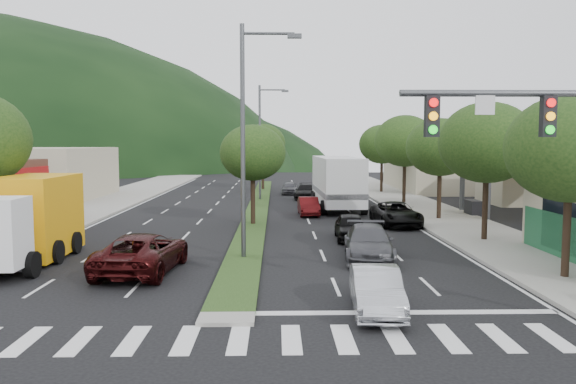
{
  "coord_description": "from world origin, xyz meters",
  "views": [
    {
      "loc": [
        1.42,
        -16.0,
        5.02
      ],
      "look_at": [
        1.99,
        11.02,
        2.66
      ],
      "focal_mm": 35.0,
      "sensor_mm": 36.0,
      "label": 1
    }
  ],
  "objects_px": {
    "tree_med_far": "(263,143)",
    "car_queue_d": "(396,214)",
    "tree_r_e": "(382,144)",
    "car_queue_b": "(369,243)",
    "tree_r_d": "(405,141)",
    "streetlight_near": "(248,130)",
    "tree_r_b": "(487,143)",
    "tree_r_c": "(440,147)",
    "suv_maroon": "(143,253)",
    "traffic_signal": "(568,158)",
    "tree_med_near": "(253,153)",
    "tree_r_a": "(570,149)",
    "sedan_silver": "(376,290)",
    "streetlight_mid": "(262,137)",
    "car_queue_c": "(309,206)",
    "box_truck": "(28,222)",
    "car_queue_a": "(351,227)",
    "car_queue_f": "(306,192)",
    "car_queue_e": "(290,188)",
    "motorhome": "(337,181)"
  },
  "relations": [
    {
      "from": "tree_r_c",
      "to": "streetlight_mid",
      "type": "relative_size",
      "value": 0.65
    },
    {
      "from": "suv_maroon",
      "to": "traffic_signal",
      "type": "bearing_deg",
      "value": 155.77
    },
    {
      "from": "tree_r_b",
      "to": "sedan_silver",
      "type": "bearing_deg",
      "value": -123.02
    },
    {
      "from": "car_queue_b",
      "to": "box_truck",
      "type": "distance_m",
      "value": 14.43
    },
    {
      "from": "tree_r_e",
      "to": "suv_maroon",
      "type": "height_order",
      "value": "tree_r_e"
    },
    {
      "from": "tree_r_d",
      "to": "car_queue_e",
      "type": "xyz_separation_m",
      "value": [
        -9.26,
        9.04,
        -4.58
      ]
    },
    {
      "from": "car_queue_c",
      "to": "car_queue_f",
      "type": "bearing_deg",
      "value": 85.97
    },
    {
      "from": "streetlight_near",
      "to": "car_queue_c",
      "type": "xyz_separation_m",
      "value": [
        3.47,
        14.79,
        -4.96
      ]
    },
    {
      "from": "tree_med_near",
      "to": "car_queue_a",
      "type": "bearing_deg",
      "value": -44.52
    },
    {
      "from": "streetlight_mid",
      "to": "car_queue_b",
      "type": "height_order",
      "value": "streetlight_mid"
    },
    {
      "from": "tree_r_e",
      "to": "tree_med_near",
      "type": "xyz_separation_m",
      "value": [
        -12.0,
        -22.0,
        -0.46
      ]
    },
    {
      "from": "traffic_signal",
      "to": "car_queue_a",
      "type": "distance_m",
      "value": 15.32
    },
    {
      "from": "tree_r_a",
      "to": "car_queue_e",
      "type": "relative_size",
      "value": 1.88
    },
    {
      "from": "streetlight_near",
      "to": "car_queue_c",
      "type": "bearing_deg",
      "value": 76.8
    },
    {
      "from": "car_queue_c",
      "to": "car_queue_f",
      "type": "xyz_separation_m",
      "value": [
        0.46,
        11.25,
        0.05
      ]
    },
    {
      "from": "tree_med_near",
      "to": "car_queue_c",
      "type": "distance_m",
      "value": 7.13
    },
    {
      "from": "car_queue_a",
      "to": "traffic_signal",
      "type": "bearing_deg",
      "value": -72.79
    },
    {
      "from": "suv_maroon",
      "to": "tree_med_near",
      "type": "bearing_deg",
      "value": -102.03
    },
    {
      "from": "tree_r_e",
      "to": "car_queue_b",
      "type": "height_order",
      "value": "tree_r_e"
    },
    {
      "from": "tree_r_d",
      "to": "traffic_signal",
      "type": "bearing_deg",
      "value": -95.38
    },
    {
      "from": "car_queue_b",
      "to": "tree_r_a",
      "type": "bearing_deg",
      "value": -23.98
    },
    {
      "from": "streetlight_near",
      "to": "traffic_signal",
      "type": "bearing_deg",
      "value": -47.23
    },
    {
      "from": "tree_r_b",
      "to": "tree_r_c",
      "type": "relative_size",
      "value": 1.07
    },
    {
      "from": "tree_r_b",
      "to": "tree_r_a",
      "type": "bearing_deg",
      "value": -90.0
    },
    {
      "from": "tree_r_b",
      "to": "tree_med_near",
      "type": "bearing_deg",
      "value": 153.43
    },
    {
      "from": "tree_r_b",
      "to": "suv_maroon",
      "type": "relative_size",
      "value": 1.24
    },
    {
      "from": "streetlight_mid",
      "to": "car_queue_a",
      "type": "relative_size",
      "value": 2.52
    },
    {
      "from": "suv_maroon",
      "to": "tree_r_a",
      "type": "bearing_deg",
      "value": 179.11
    },
    {
      "from": "tree_r_d",
      "to": "car_queue_a",
      "type": "bearing_deg",
      "value": -111.26
    },
    {
      "from": "tree_r_a",
      "to": "sedan_silver",
      "type": "height_order",
      "value": "tree_r_a"
    },
    {
      "from": "car_queue_d",
      "to": "car_queue_e",
      "type": "bearing_deg",
      "value": 103.02
    },
    {
      "from": "tree_r_d",
      "to": "streetlight_near",
      "type": "xyz_separation_m",
      "value": [
        -11.79,
        -22.0,
        0.4
      ]
    },
    {
      "from": "box_truck",
      "to": "tree_r_c",
      "type": "bearing_deg",
      "value": -149.84
    },
    {
      "from": "car_queue_e",
      "to": "car_queue_f",
      "type": "bearing_deg",
      "value": -69.27
    },
    {
      "from": "traffic_signal",
      "to": "suv_maroon",
      "type": "height_order",
      "value": "traffic_signal"
    },
    {
      "from": "car_queue_b",
      "to": "car_queue_c",
      "type": "xyz_separation_m",
      "value": [
        -1.72,
        15.0,
        -0.1
      ]
    },
    {
      "from": "tree_r_a",
      "to": "tree_r_e",
      "type": "xyz_separation_m",
      "value": [
        0.0,
        36.0,
        0.07
      ]
    },
    {
      "from": "car_queue_b",
      "to": "motorhome",
      "type": "xyz_separation_m",
      "value": [
        0.68,
        18.87,
        1.38
      ]
    },
    {
      "from": "traffic_signal",
      "to": "car_queue_c",
      "type": "height_order",
      "value": "traffic_signal"
    },
    {
      "from": "tree_r_e",
      "to": "sedan_silver",
      "type": "relative_size",
      "value": 1.68
    },
    {
      "from": "traffic_signal",
      "to": "streetlight_mid",
      "type": "distance_m",
      "value": 35.66
    },
    {
      "from": "tree_r_b",
      "to": "sedan_silver",
      "type": "relative_size",
      "value": 1.74
    },
    {
      "from": "tree_med_near",
      "to": "car_queue_a",
      "type": "distance_m",
      "value": 8.33
    },
    {
      "from": "box_truck",
      "to": "motorhome",
      "type": "bearing_deg",
      "value": -128.8
    },
    {
      "from": "tree_r_c",
      "to": "suv_maroon",
      "type": "distance_m",
      "value": 21.72
    },
    {
      "from": "tree_med_near",
      "to": "streetlight_mid",
      "type": "distance_m",
      "value": 15.05
    },
    {
      "from": "tree_r_c",
      "to": "box_truck",
      "type": "bearing_deg",
      "value": -149.29
    },
    {
      "from": "tree_med_far",
      "to": "car_queue_d",
      "type": "xyz_separation_m",
      "value": [
        8.72,
        -26.21,
        -4.29
      ]
    },
    {
      "from": "car_queue_d",
      "to": "car_queue_e",
      "type": "xyz_separation_m",
      "value": [
        -5.99,
        21.25,
        -0.11
      ]
    },
    {
      "from": "tree_r_d",
      "to": "car_queue_d",
      "type": "xyz_separation_m",
      "value": [
        -3.28,
        -12.21,
        -4.47
      ]
    }
  ]
}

